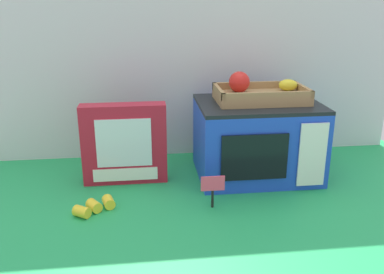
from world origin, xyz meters
name	(u,v)px	position (x,y,z in m)	size (l,w,h in m)	color
ground_plane	(197,176)	(0.00, 0.00, 0.00)	(1.70, 1.70, 0.00)	#219E54
display_back_panel	(189,52)	(0.00, 0.24, 0.40)	(1.61, 0.03, 0.79)	silver
toy_microwave	(257,139)	(0.21, 0.00, 0.13)	(0.40, 0.30, 0.26)	blue
food_groups_crate	(258,93)	(0.21, 0.02, 0.28)	(0.30, 0.18, 0.10)	#A37F51
cookie_set_box	(124,144)	(-0.24, -0.01, 0.13)	(0.28, 0.06, 0.27)	#B2192D
price_sign	(213,187)	(0.02, -0.23, 0.07)	(0.07, 0.01, 0.10)	black
loose_toy_banana	(95,206)	(-0.33, -0.21, 0.02)	(0.12, 0.10, 0.03)	yellow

